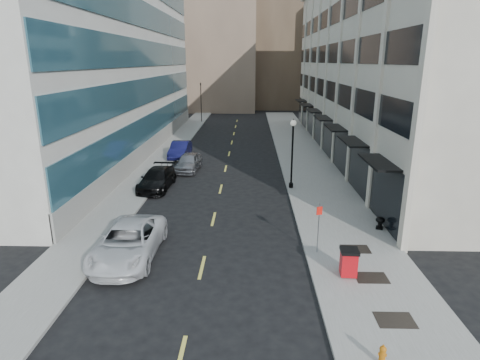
# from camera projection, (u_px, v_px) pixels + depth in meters

# --- Properties ---
(ground) EXTENTS (160.00, 160.00, 0.00)m
(ground) POSITION_uv_depth(u_px,v_px,m) (196.00, 291.00, 16.88)
(ground) COLOR black
(ground) RESTS_ON ground
(sidewalk_right) EXTENTS (5.00, 80.00, 0.15)m
(sidewalk_right) POSITION_uv_depth(u_px,v_px,m) (309.00, 168.00, 35.83)
(sidewalk_right) COLOR gray
(sidewalk_right) RESTS_ON ground
(sidewalk_left) EXTENTS (3.00, 80.00, 0.15)m
(sidewalk_left) POSITION_uv_depth(u_px,v_px,m) (154.00, 167.00, 36.19)
(sidewalk_left) COLOR gray
(sidewalk_left) RESTS_ON ground
(building_right) EXTENTS (15.30, 46.50, 18.25)m
(building_right) POSITION_uv_depth(u_px,v_px,m) (399.00, 64.00, 39.74)
(building_right) COLOR beige
(building_right) RESTS_ON ground
(building_left) EXTENTS (16.14, 46.00, 20.00)m
(building_left) POSITION_uv_depth(u_px,v_px,m) (71.00, 54.00, 40.31)
(building_left) COLOR silver
(building_left) RESTS_ON ground
(skyline_tan_near) EXTENTS (14.00, 18.00, 28.00)m
(skyline_tan_near) POSITION_uv_depth(u_px,v_px,m) (219.00, 36.00, 78.14)
(skyline_tan_near) COLOR #856D57
(skyline_tan_near) RESTS_ON ground
(skyline_brown) EXTENTS (12.00, 16.00, 34.00)m
(skyline_brown) POSITION_uv_depth(u_px,v_px,m) (280.00, 21.00, 80.80)
(skyline_brown) COLOR brown
(skyline_brown) RESTS_ON ground
(skyline_tan_far) EXTENTS (12.00, 14.00, 22.00)m
(skyline_tan_far) POSITION_uv_depth(u_px,v_px,m) (178.00, 53.00, 88.83)
(skyline_tan_far) COLOR #856D57
(skyline_tan_far) RESTS_ON ground
(skyline_stone) EXTENTS (10.00, 14.00, 20.00)m
(skyline_stone) POSITION_uv_depth(u_px,v_px,m) (333.00, 57.00, 76.79)
(skyline_stone) COLOR beige
(skyline_stone) RESTS_ON ground
(grate_near) EXTENTS (1.40, 1.00, 0.01)m
(grate_near) POSITION_uv_depth(u_px,v_px,m) (395.00, 320.00, 14.72)
(grate_near) COLOR black
(grate_near) RESTS_ON sidewalk_right
(grate_mid) EXTENTS (1.40, 1.00, 0.01)m
(grate_mid) POSITION_uv_depth(u_px,v_px,m) (372.00, 278.00, 17.60)
(grate_mid) COLOR black
(grate_mid) RESTS_ON sidewalk_right
(grate_far) EXTENTS (1.40, 1.00, 0.01)m
(grate_far) POSITION_uv_depth(u_px,v_px,m) (356.00, 249.00, 20.28)
(grate_far) COLOR black
(grate_far) RESTS_ON sidewalk_right
(road_centerline) EXTENTS (0.15, 68.20, 0.01)m
(road_centerline) POSITION_uv_depth(u_px,v_px,m) (223.00, 178.00, 33.17)
(road_centerline) COLOR #D8CC4C
(road_centerline) RESTS_ON ground
(traffic_signal) EXTENTS (0.66, 0.66, 6.98)m
(traffic_signal) POSITION_uv_depth(u_px,v_px,m) (201.00, 85.00, 61.38)
(traffic_signal) COLOR black
(traffic_signal) RESTS_ON ground
(car_white_van) EXTENTS (2.77, 6.00, 1.67)m
(car_white_van) POSITION_uv_depth(u_px,v_px,m) (128.00, 242.00, 19.50)
(car_white_van) COLOR silver
(car_white_van) RESTS_ON ground
(car_black_pickup) EXTENTS (2.36, 5.30, 1.51)m
(car_black_pickup) POSITION_uv_depth(u_px,v_px,m) (157.00, 179.00, 30.20)
(car_black_pickup) COLOR black
(car_black_pickup) RESTS_ON ground
(car_silver_sedan) EXTENTS (2.17, 4.67, 1.55)m
(car_silver_sedan) POSITION_uv_depth(u_px,v_px,m) (189.00, 162.00, 35.16)
(car_silver_sedan) COLOR gray
(car_silver_sedan) RESTS_ON ground
(car_blue_sedan) EXTENTS (1.76, 4.83, 1.58)m
(car_blue_sedan) POSITION_uv_depth(u_px,v_px,m) (180.00, 150.00, 40.01)
(car_blue_sedan) COLOR #121347
(car_blue_sedan) RESTS_ON ground
(fire_hydrant) EXTENTS (0.29, 0.29, 0.71)m
(fire_hydrant) POSITION_uv_depth(u_px,v_px,m) (382.00, 355.00, 12.49)
(fire_hydrant) COLOR #CB6B0E
(fire_hydrant) RESTS_ON sidewalk_right
(trash_bin) EXTENTS (0.82, 0.90, 1.26)m
(trash_bin) POSITION_uv_depth(u_px,v_px,m) (349.00, 262.00, 17.61)
(trash_bin) COLOR red
(trash_bin) RESTS_ON sidewalk_right
(lamppost) EXTENTS (0.43, 0.43, 5.19)m
(lamppost) POSITION_uv_depth(u_px,v_px,m) (292.00, 148.00, 29.30)
(lamppost) COLOR black
(lamppost) RESTS_ON sidewalk_right
(sign_post) EXTENTS (0.29, 0.13, 2.58)m
(sign_post) POSITION_uv_depth(u_px,v_px,m) (319.00, 221.00, 19.49)
(sign_post) COLOR slate
(sign_post) RESTS_ON sidewalk_right
(urn_planter) EXTENTS (0.51, 0.51, 0.71)m
(urn_planter) POSITION_uv_depth(u_px,v_px,m) (380.00, 222.00, 22.63)
(urn_planter) COLOR black
(urn_planter) RESTS_ON sidewalk_right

